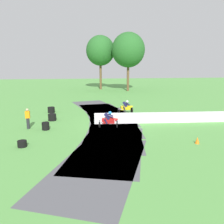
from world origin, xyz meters
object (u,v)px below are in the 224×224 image
at_px(motorcycle_chase_yellow, 126,107).
at_px(tire_stack_mid_a, 46,126).
at_px(tire_stack_mid_b, 52,117).
at_px(tire_stack_near, 22,144).
at_px(traffic_cone, 197,140).
at_px(tire_stack_far, 51,110).
at_px(track_marshal, 28,119).
at_px(motorcycle_lead_red, 109,120).

distance_m(motorcycle_chase_yellow, tire_stack_mid_a, 9.01).
xyz_separation_m(tire_stack_mid_a, tire_stack_mid_b, (0.15, 3.05, 0.00)).
distance_m(tire_stack_near, traffic_cone, 11.08).
bearing_deg(tire_stack_mid_a, tire_stack_mid_b, 87.23).
relative_size(motorcycle_chase_yellow, tire_stack_mid_b, 2.35).
height_order(tire_stack_far, traffic_cone, tire_stack_far).
xyz_separation_m(tire_stack_mid_a, tire_stack_far, (-0.36, 6.57, 0.00)).
relative_size(tire_stack_mid_a, tire_stack_mid_b, 0.84).
distance_m(track_marshal, traffic_cone, 12.63).
height_order(tire_stack_mid_a, tire_stack_far, same).
xyz_separation_m(tire_stack_near, tire_stack_mid_a, (0.89, 3.76, 0.10)).
height_order(tire_stack_near, tire_stack_mid_b, tire_stack_mid_b).
height_order(motorcycle_lead_red, traffic_cone, motorcycle_lead_red).
bearing_deg(tire_stack_near, motorcycle_lead_red, 31.89).
xyz_separation_m(motorcycle_lead_red, tire_stack_near, (-5.85, -3.64, -0.46)).
bearing_deg(track_marshal, tire_stack_near, -83.13).
xyz_separation_m(tire_stack_near, traffic_cone, (11.05, -0.79, 0.02)).
bearing_deg(motorcycle_chase_yellow, tire_stack_mid_b, -163.31).
bearing_deg(motorcycle_chase_yellow, tire_stack_far, 169.96).
xyz_separation_m(motorcycle_lead_red, track_marshal, (-6.37, 0.61, 0.16)).
xyz_separation_m(motorcycle_lead_red, tire_stack_mid_a, (-4.96, 0.12, -0.36)).
distance_m(tire_stack_near, tire_stack_mid_a, 3.87).
relative_size(tire_stack_mid_a, tire_stack_far, 0.84).
height_order(motorcycle_chase_yellow, tire_stack_mid_b, motorcycle_chase_yellow).
height_order(tire_stack_mid_a, tire_stack_mid_b, same).
height_order(motorcycle_lead_red, tire_stack_mid_b, motorcycle_lead_red).
bearing_deg(traffic_cone, tire_stack_mid_a, 155.86).
relative_size(tire_stack_mid_b, track_marshal, 0.44).
relative_size(tire_stack_near, tire_stack_mid_a, 0.93).
bearing_deg(tire_stack_mid_a, motorcycle_chase_yellow, 35.36).
height_order(tire_stack_near, track_marshal, track_marshal).
relative_size(motorcycle_chase_yellow, track_marshal, 1.03).
distance_m(tire_stack_mid_a, tire_stack_far, 6.58).
height_order(motorcycle_lead_red, motorcycle_chase_yellow, motorcycle_lead_red).
bearing_deg(motorcycle_lead_red, tire_stack_mid_b, 146.64).
bearing_deg(tire_stack_near, tire_stack_mid_a, 76.66).
distance_m(tire_stack_far, traffic_cone, 15.31).
bearing_deg(track_marshal, motorcycle_chase_yellow, 28.32).
bearing_deg(tire_stack_mid_a, track_marshal, 160.50).
relative_size(motorcycle_chase_yellow, tire_stack_far, 2.34).
bearing_deg(track_marshal, tire_stack_mid_b, 58.73).
bearing_deg(tire_stack_near, motorcycle_chase_yellow, 47.46).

